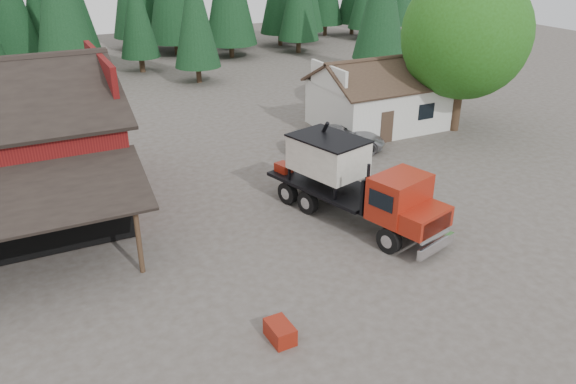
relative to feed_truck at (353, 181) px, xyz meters
name	(u,v)px	position (x,y,z in m)	size (l,w,h in m)	color
ground	(296,263)	(-4.00, -2.23, -1.92)	(120.00, 120.00, 0.00)	#484139
farmhouse	(379,102)	(9.00, 10.77, -0.25)	(8.60, 6.42, 4.65)	silver
deciduous_tree	(466,39)	(13.01, 7.74, 3.99)	(8.00, 8.00, 10.20)	#382619
conifer_backdrop	(104,63)	(-4.00, 39.77, -1.92)	(76.00, 16.00, 16.00)	black
near_pine_b	(195,12)	(2.00, 27.77, 3.97)	(3.96, 3.96, 10.40)	#382619
feed_truck	(353,181)	(0.00, 0.00, 0.00)	(4.75, 9.41, 4.11)	black
silver_car	(338,139)	(4.00, 7.77, -1.15)	(2.57, 5.57, 1.55)	#A4A6AC
equip_box	(280,332)	(-6.57, -6.10, -1.62)	(0.70, 1.10, 0.60)	maroon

